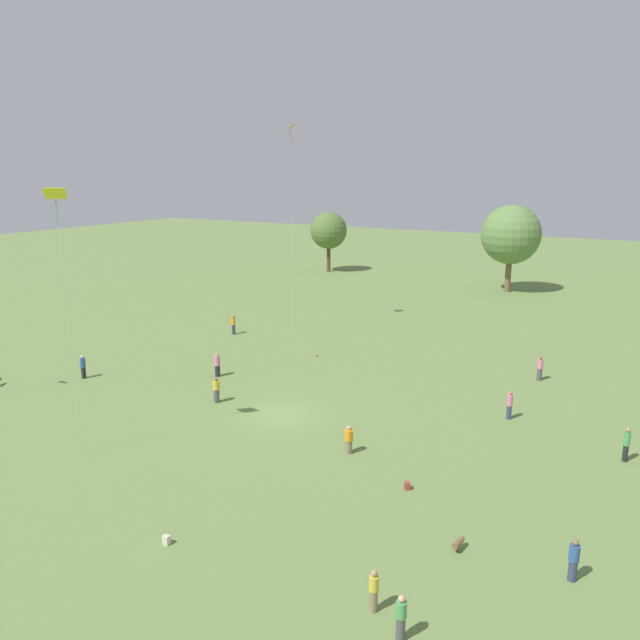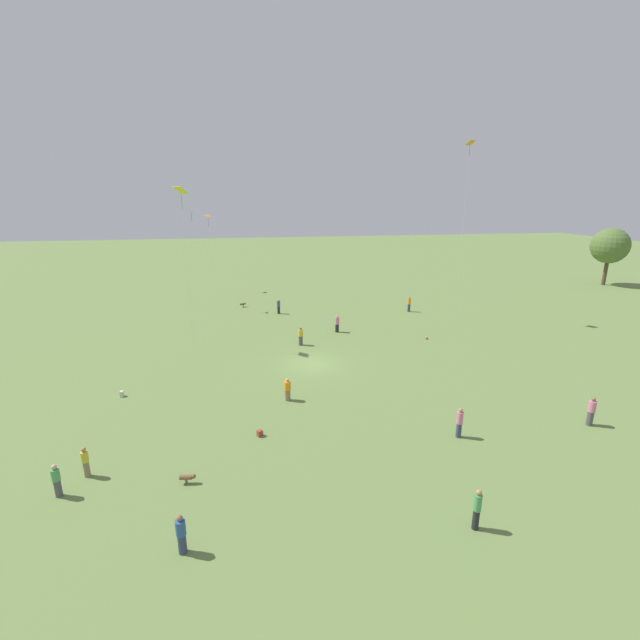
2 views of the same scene
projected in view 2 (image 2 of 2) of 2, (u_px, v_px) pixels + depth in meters
ground_plane at (312, 364)px, 35.79m from camera, size 240.00×240.00×0.00m
tree_0 at (610, 246)px, 66.67m from camera, size 5.49×5.49×8.96m
person_0 at (57, 481)px, 19.76m from camera, size 0.37×0.37×1.69m
person_1 at (279, 306)px, 51.19m from camera, size 0.43×0.43×1.79m
person_2 at (459, 423)px, 24.69m from camera, size 0.45×0.45×1.84m
person_3 at (591, 412)px, 26.00m from camera, size 0.46×0.46×1.85m
person_4 at (409, 304)px, 52.10m from camera, size 0.51×0.51×1.86m
person_5 at (337, 324)px, 44.15m from camera, size 0.56×0.56×1.82m
person_6 at (85, 462)px, 21.20m from camera, size 0.48×0.48×1.64m
person_7 at (287, 390)px, 29.24m from camera, size 0.48×0.48×1.62m
person_8 at (301, 337)px, 40.25m from camera, size 0.56×0.56×1.73m
person_9 at (477, 509)px, 17.77m from camera, size 0.35×0.35×1.91m
person_10 at (181, 534)px, 16.59m from camera, size 0.54×0.54×1.73m
kite_0 at (181, 197)px, 36.42m from camera, size 1.37×1.38×14.33m
kite_1 at (192, 218)px, 50.55m from camera, size 0.77×0.65×12.10m
kite_2 at (469, 157)px, 44.31m from camera, size 0.95×1.01×19.08m
kite_3 at (208, 220)px, 61.71m from camera, size 1.13×1.12×11.05m
dog_0 at (188, 477)px, 20.78m from camera, size 0.33×0.79×0.51m
dog_1 at (243, 304)px, 54.39m from camera, size 0.57×0.78×0.55m
picnic_bag_0 at (426, 338)px, 42.16m from camera, size 0.32×0.33×0.21m
picnic_bag_1 at (122, 394)px, 29.96m from camera, size 0.29×0.23×0.39m
picnic_bag_2 at (260, 433)px, 24.98m from camera, size 0.37×0.39×0.37m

